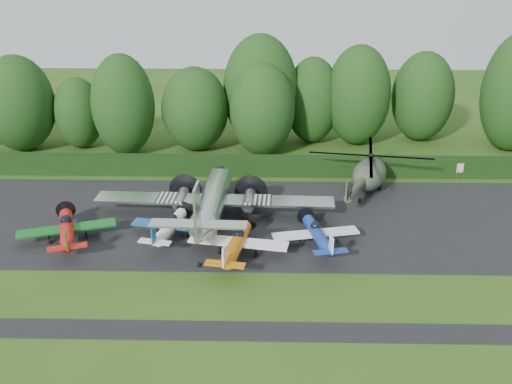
{
  "coord_description": "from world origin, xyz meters",
  "views": [
    {
      "loc": [
        5.51,
        -35.15,
        21.7
      ],
      "look_at": [
        4.52,
        10.34,
        2.5
      ],
      "focal_mm": 40.0,
      "sensor_mm": 36.0,
      "label": 1
    }
  ],
  "objects_px": {
    "light_plane_red": "(67,229)",
    "sign_board": "(470,168)",
    "light_plane_white": "(170,226)",
    "light_plane_orange": "(237,243)",
    "transport_plane": "(212,202)",
    "helicopter": "(370,172)",
    "light_plane_blue": "(317,234)"
  },
  "relations": [
    {
      "from": "light_plane_white",
      "to": "light_plane_blue",
      "type": "distance_m",
      "value": 11.96
    },
    {
      "from": "light_plane_orange",
      "to": "helicopter",
      "type": "xyz_separation_m",
      "value": [
        12.2,
        13.36,
        0.81
      ]
    },
    {
      "from": "light_plane_blue",
      "to": "light_plane_white",
      "type": "bearing_deg",
      "value": -173.68
    },
    {
      "from": "light_plane_red",
      "to": "light_plane_orange",
      "type": "height_order",
      "value": "same"
    },
    {
      "from": "light_plane_white",
      "to": "helicopter",
      "type": "distance_m",
      "value": 20.57
    },
    {
      "from": "light_plane_red",
      "to": "transport_plane",
      "type": "bearing_deg",
      "value": 39.56
    },
    {
      "from": "sign_board",
      "to": "helicopter",
      "type": "bearing_deg",
      "value": -149.7
    },
    {
      "from": "light_plane_red",
      "to": "light_plane_orange",
      "type": "distance_m",
      "value": 13.9
    },
    {
      "from": "helicopter",
      "to": "sign_board",
      "type": "xyz_separation_m",
      "value": [
        11.04,
        3.76,
        -0.89
      ]
    },
    {
      "from": "light_plane_blue",
      "to": "light_plane_orange",
      "type": "bearing_deg",
      "value": -151.29
    },
    {
      "from": "light_plane_red",
      "to": "helicopter",
      "type": "distance_m",
      "value": 28.29
    },
    {
      "from": "transport_plane",
      "to": "light_plane_red",
      "type": "relative_size",
      "value": 2.59
    },
    {
      "from": "light_plane_red",
      "to": "sign_board",
      "type": "height_order",
      "value": "light_plane_red"
    },
    {
      "from": "light_plane_orange",
      "to": "light_plane_blue",
      "type": "relative_size",
      "value": 1.11
    },
    {
      "from": "transport_plane",
      "to": "light_plane_orange",
      "type": "xyz_separation_m",
      "value": [
        2.41,
        -6.24,
        -0.64
      ]
    },
    {
      "from": "light_plane_orange",
      "to": "light_plane_blue",
      "type": "distance_m",
      "value": 6.57
    },
    {
      "from": "light_plane_red",
      "to": "light_plane_white",
      "type": "height_order",
      "value": "light_plane_red"
    },
    {
      "from": "light_plane_white",
      "to": "light_plane_orange",
      "type": "xyz_separation_m",
      "value": [
        5.59,
        -3.09,
        0.15
      ]
    },
    {
      "from": "light_plane_white",
      "to": "sign_board",
      "type": "relative_size",
      "value": 2.36
    },
    {
      "from": "transport_plane",
      "to": "light_plane_orange",
      "type": "distance_m",
      "value": 6.72
    },
    {
      "from": "transport_plane",
      "to": "sign_board",
      "type": "xyz_separation_m",
      "value": [
        25.66,
        10.88,
        -0.73
      ]
    },
    {
      "from": "light_plane_blue",
      "to": "light_plane_red",
      "type": "bearing_deg",
      "value": -168.45
    },
    {
      "from": "light_plane_white",
      "to": "helicopter",
      "type": "height_order",
      "value": "helicopter"
    },
    {
      "from": "light_plane_orange",
      "to": "sign_board",
      "type": "height_order",
      "value": "light_plane_orange"
    },
    {
      "from": "light_plane_white",
      "to": "light_plane_blue",
      "type": "relative_size",
      "value": 0.98
    },
    {
      "from": "light_plane_orange",
      "to": "light_plane_blue",
      "type": "xyz_separation_m",
      "value": [
        6.3,
        1.87,
        -0.12
      ]
    },
    {
      "from": "transport_plane",
      "to": "light_plane_blue",
      "type": "xyz_separation_m",
      "value": [
        8.72,
        -4.37,
        -0.76
      ]
    },
    {
      "from": "transport_plane",
      "to": "sign_board",
      "type": "relative_size",
      "value": 6.94
    },
    {
      "from": "light_plane_white",
      "to": "light_plane_red",
      "type": "bearing_deg",
      "value": 175.21
    },
    {
      "from": "light_plane_red",
      "to": "helicopter",
      "type": "height_order",
      "value": "helicopter"
    },
    {
      "from": "light_plane_orange",
      "to": "light_plane_white",
      "type": "bearing_deg",
      "value": 141.16
    },
    {
      "from": "light_plane_red",
      "to": "helicopter",
      "type": "xyz_separation_m",
      "value": [
        25.94,
        11.27,
        0.81
      ]
    }
  ]
}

